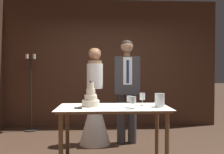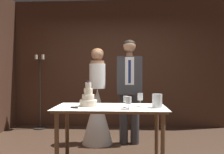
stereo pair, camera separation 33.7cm
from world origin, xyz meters
name	(u,v)px [view 2 (the right image)]	position (x,y,z in m)	size (l,w,h in m)	color
wall_back	(116,64)	(0.00, 2.14, 1.44)	(4.94, 0.12, 2.88)	#472B1E
cake_table	(110,114)	(-0.01, 0.05, 0.68)	(1.51, 0.69, 0.78)	brown
tiered_cake	(88,99)	(-0.32, 0.10, 0.88)	(0.24, 0.24, 0.35)	beige
cake_knife	(80,108)	(-0.40, -0.13, 0.79)	(0.42, 0.14, 0.02)	silver
wine_glass_near	(128,100)	(0.23, -0.13, 0.89)	(0.08, 0.08, 0.16)	silver
wine_glass_middle	(140,97)	(0.40, 0.12, 0.91)	(0.07, 0.07, 0.18)	silver
wine_glass_far	(126,100)	(0.19, -0.02, 0.89)	(0.07, 0.07, 0.16)	silver
hurricane_candle	(157,101)	(0.61, 0.01, 0.87)	(0.13, 0.13, 0.18)	silver
bride	(97,108)	(-0.29, 0.90, 0.62)	(0.54, 0.54, 1.67)	white
groom	(129,85)	(0.27, 0.90, 1.03)	(0.43, 0.25, 1.81)	#38383D
candle_stand	(40,95)	(-1.68, 1.81, 0.73)	(0.28, 0.28, 1.63)	black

